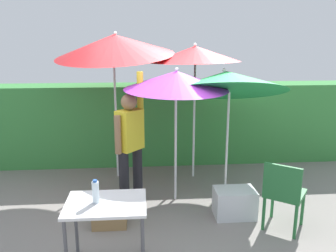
{
  "coord_description": "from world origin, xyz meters",
  "views": [
    {
      "loc": [
        -0.38,
        -4.5,
        2.3
      ],
      "look_at": [
        0.0,
        0.3,
        1.1
      ],
      "focal_mm": 36.93,
      "sensor_mm": 36.0,
      "label": 1
    }
  ],
  "objects": [
    {
      "name": "cooler_box",
      "position": [
        0.84,
        -0.36,
        0.19
      ],
      "size": [
        0.54,
        0.37,
        0.38
      ],
      "primitive_type": "cube",
      "color": "silver",
      "rests_on": "ground_plane"
    },
    {
      "name": "umbrella_navy",
      "position": [
        0.5,
        1.06,
        2.08
      ],
      "size": [
        1.46,
        1.46,
        2.26
      ],
      "color": "silver",
      "rests_on": "ground_plane"
    },
    {
      "name": "umbrella_yellow",
      "position": [
        0.88,
        0.49,
        1.71
      ],
      "size": [
        1.79,
        1.79,
        2.13
      ],
      "color": "silver",
      "rests_on": "ground_plane"
    },
    {
      "name": "umbrella_rainbow",
      "position": [
        -0.78,
        1.17,
        2.22
      ],
      "size": [
        1.93,
        1.94,
        2.56
      ],
      "color": "silver",
      "rests_on": "ground_plane"
    },
    {
      "name": "person_vendor",
      "position": [
        -0.54,
        0.12,
        0.93
      ],
      "size": [
        0.43,
        0.47,
        1.88
      ],
      "color": "black",
      "rests_on": "ground_plane"
    },
    {
      "name": "chair_plastic",
      "position": [
        1.33,
        -0.75,
        0.51
      ],
      "size": [
        0.62,
        0.62,
        0.89
      ],
      "color": "#236633",
      "rests_on": "ground_plane"
    },
    {
      "name": "folding_table",
      "position": [
        -0.75,
        -1.32,
        0.64
      ],
      "size": [
        0.8,
        0.6,
        0.73
      ],
      "color": "#4C4C51",
      "rests_on": "ground_plane"
    },
    {
      "name": "umbrella_orange",
      "position": [
        0.11,
        0.21,
        1.76
      ],
      "size": [
        1.46,
        1.46,
        1.94
      ],
      "color": "silver",
      "rests_on": "ground_plane"
    },
    {
      "name": "bottle_water",
      "position": [
        -0.85,
        -1.31,
        0.85
      ],
      "size": [
        0.07,
        0.07,
        0.24
      ],
      "color": "silver",
      "rests_on": "folding_table"
    },
    {
      "name": "crate_cardboard",
      "position": [
        -0.81,
        -0.47,
        0.18
      ],
      "size": [
        0.43,
        0.3,
        0.35
      ],
      "primitive_type": "cube",
      "color": "#9E7A4C",
      "rests_on": "ground_plane"
    },
    {
      "name": "hedge_row",
      "position": [
        0.0,
        1.94,
        0.75
      ],
      "size": [
        8.0,
        0.7,
        1.5
      ],
      "primitive_type": "cube",
      "color": "#38843D",
      "rests_on": "ground_plane"
    },
    {
      "name": "ground_plane",
      "position": [
        0.0,
        0.0,
        0.0
      ],
      "size": [
        24.0,
        24.0,
        0.0
      ],
      "primitive_type": "plane",
      "color": "gray"
    }
  ]
}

